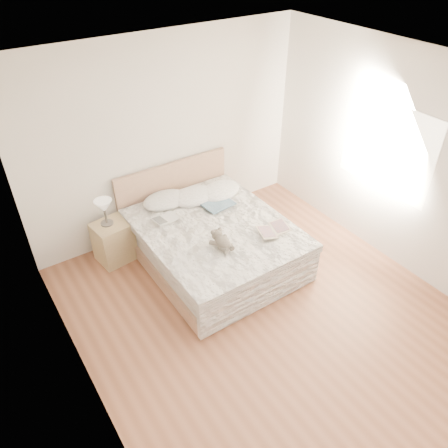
{
  "coord_description": "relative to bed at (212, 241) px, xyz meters",
  "views": [
    {
      "loc": [
        -2.36,
        -2.6,
        3.82
      ],
      "look_at": [
        0.1,
        1.05,
        0.62
      ],
      "focal_mm": 35.0,
      "sensor_mm": 36.0,
      "label": 1
    }
  ],
  "objects": [
    {
      "name": "photo_book",
      "position": [
        -0.47,
        0.35,
        0.32
      ],
      "size": [
        0.35,
        0.26,
        0.02
      ],
      "primitive_type": "cube",
      "rotation": [
        0.0,
        0.0,
        0.14
      ],
      "color": "silver",
      "rests_on": "bed"
    },
    {
      "name": "table_lamp",
      "position": [
        -1.09,
        0.76,
        0.5
      ],
      "size": [
        0.24,
        0.24,
        0.35
      ],
      "color": "#4C4742",
      "rests_on": "nightstand"
    },
    {
      "name": "wall_left",
      "position": [
        -2.0,
        -1.19,
        1.04
      ],
      "size": [
        0.02,
        4.5,
        2.7
      ],
      "primitive_type": "cube",
      "color": "silver",
      "rests_on": "ground"
    },
    {
      "name": "pillow_left",
      "position": [
        -0.27,
        0.73,
        0.33
      ],
      "size": [
        0.64,
        0.46,
        0.19
      ],
      "primitive_type": "ellipsoid",
      "rotation": [
        0.0,
        0.0,
        -0.05
      ],
      "color": "silver",
      "rests_on": "bed"
    },
    {
      "name": "nightstand",
      "position": [
        -1.06,
        0.73,
        -0.03
      ],
      "size": [
        0.5,
        0.45,
        0.56
      ],
      "primitive_type": "cube",
      "rotation": [
        0.0,
        0.0,
        0.13
      ],
      "color": "#9E885E",
      "rests_on": "floor"
    },
    {
      "name": "pillow_middle",
      "position": [
        0.1,
        0.6,
        0.33
      ],
      "size": [
        0.64,
        0.45,
        0.19
      ],
      "primitive_type": "ellipsoid",
      "rotation": [
        0.0,
        0.0,
        -0.02
      ],
      "color": "white",
      "rests_on": "bed"
    },
    {
      "name": "teddy_bear",
      "position": [
        -0.18,
        -0.53,
        0.34
      ],
      "size": [
        0.22,
        0.31,
        0.16
      ],
      "primitive_type": null,
      "rotation": [
        0.0,
        0.0,
        0.01
      ],
      "color": "#63594D",
      "rests_on": "bed"
    },
    {
      "name": "ceiling",
      "position": [
        0.0,
        -1.19,
        2.39
      ],
      "size": [
        4.0,
        4.5,
        0.0
      ],
      "primitive_type": "cube",
      "color": "white",
      "rests_on": "ground"
    },
    {
      "name": "childrens_book",
      "position": [
        0.52,
        -0.59,
        0.32
      ],
      "size": [
        0.48,
        0.38,
        0.03
      ],
      "primitive_type": "cube",
      "rotation": [
        0.0,
        0.0,
        -0.27
      ],
      "color": "beige",
      "rests_on": "bed"
    },
    {
      "name": "window",
      "position": [
        1.99,
        -0.89,
        1.14
      ],
      "size": [
        0.02,
        1.3,
        1.1
      ],
      "primitive_type": "cube",
      "color": "white",
      "rests_on": "wall_right"
    },
    {
      "name": "floor",
      "position": [
        0.0,
        -1.19,
        -0.31
      ],
      "size": [
        4.0,
        4.5,
        0.0
      ],
      "primitive_type": "cube",
      "color": "brown",
      "rests_on": "ground"
    },
    {
      "name": "pillow_right",
      "position": [
        0.47,
        0.51,
        0.33
      ],
      "size": [
        0.7,
        0.56,
        0.19
      ],
      "primitive_type": "ellipsoid",
      "rotation": [
        0.0,
        0.0,
        0.21
      ],
      "color": "white",
      "rests_on": "bed"
    },
    {
      "name": "wall_back",
      "position": [
        0.0,
        1.06,
        1.04
      ],
      "size": [
        4.0,
        0.02,
        2.7
      ],
      "primitive_type": "cube",
      "color": "silver",
      "rests_on": "ground"
    },
    {
      "name": "wall_right",
      "position": [
        2.0,
        -1.19,
        1.04
      ],
      "size": [
        0.02,
        4.5,
        2.7
      ],
      "primitive_type": "cube",
      "color": "silver",
      "rests_on": "ground"
    },
    {
      "name": "blouse",
      "position": [
        0.27,
        0.4,
        0.32
      ],
      "size": [
        0.68,
        0.72,
        0.02
      ],
      "primitive_type": null,
      "rotation": [
        0.0,
        0.0,
        0.1
      ],
      "color": "#415D75",
      "rests_on": "bed"
    },
    {
      "name": "bed",
      "position": [
        0.0,
        0.0,
        0.0
      ],
      "size": [
        1.72,
        2.14,
        1.0
      ],
      "color": "#A17C61",
      "rests_on": "floor"
    }
  ]
}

